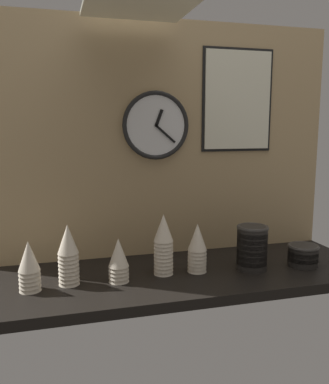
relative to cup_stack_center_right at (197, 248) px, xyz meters
The scene contains 12 objects.
ground_plane 0.14m from the cup_stack_center_right, 159.70° to the left, with size 1.60×0.56×0.04m, color black.
wall_tiled_back 0.52m from the cup_stack_center_right, 102.72° to the left, with size 1.60×0.03×1.05m.
cup_stack_center_right is the anchor object (origin of this frame).
cup_stack_far_left 0.65m from the cup_stack_center_right, behind, with size 0.08×0.08×0.19m.
cup_stack_left 0.51m from the cup_stack_center_right, behind, with size 0.08×0.08×0.23m.
cup_stack_center 0.14m from the cup_stack_center_right, behind, with size 0.08×0.08×0.25m.
cup_stack_center_left 0.33m from the cup_stack_center_right, behind, with size 0.08×0.08×0.17m.
bowl_stack_far_right 0.46m from the cup_stack_center_right, ahead, with size 0.13×0.13×0.09m.
bowl_stack_right 0.23m from the cup_stack_center_right, ahead, with size 0.13×0.13×0.18m.
wall_clock 0.57m from the cup_stack_center_right, 112.49° to the left, with size 0.30×0.03×0.30m.
menu_board 0.72m from the cup_stack_center_right, 43.00° to the left, with size 0.35×0.01×0.47m.
ceiling_light_panel 0.95m from the cup_stack_center_right, behind, with size 0.40×0.40×0.02m.
Camera 1 is at (-0.48, -1.53, 0.59)m, focal length 38.00 mm.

